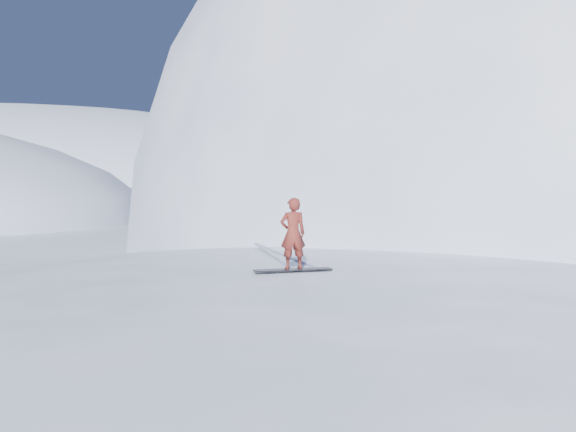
# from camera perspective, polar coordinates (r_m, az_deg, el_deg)

# --- Properties ---
(ground) EXTENTS (400.00, 400.00, 0.00)m
(ground) POSITION_cam_1_polar(r_m,az_deg,el_deg) (12.91, 5.38, -16.26)
(ground) COLOR white
(ground) RESTS_ON ground
(near_ridge) EXTENTS (36.00, 28.00, 4.80)m
(near_ridge) POSITION_cam_1_polar(r_m,az_deg,el_deg) (15.92, 6.82, -12.54)
(near_ridge) COLOR white
(near_ridge) RESTS_ON ground
(peak_shoulder) EXTENTS (28.00, 24.00, 18.00)m
(peak_shoulder) POSITION_cam_1_polar(r_m,az_deg,el_deg) (34.54, 15.21, -4.19)
(peak_shoulder) COLOR white
(peak_shoulder) RESTS_ON ground
(far_ridge_c) EXTENTS (140.00, 90.00, 36.00)m
(far_ridge_c) POSITION_cam_1_polar(r_m,az_deg,el_deg) (127.68, -23.06, 0.85)
(far_ridge_c) COLOR white
(far_ridge_c) RESTS_ON ground
(wind_bumps) EXTENTS (16.00, 14.40, 1.00)m
(wind_bumps) POSITION_cam_1_polar(r_m,az_deg,el_deg) (14.82, 1.54, -13.70)
(wind_bumps) COLOR white
(wind_bumps) RESTS_ON ground
(snowboard) EXTENTS (1.70, 0.56, 0.03)m
(snowboard) POSITION_cam_1_polar(r_m,az_deg,el_deg) (13.59, 0.44, -4.80)
(snowboard) COLOR black
(snowboard) RESTS_ON near_ridge
(snowboarder) EXTENTS (0.60, 0.44, 1.51)m
(snowboarder) POSITION_cam_1_polar(r_m,az_deg,el_deg) (13.51, 0.44, -1.57)
(snowboarder) COLOR maroon
(snowboarder) RESTS_ON snowboard
(board_tracks) EXTENTS (1.17, 5.98, 0.04)m
(board_tracks) POSITION_cam_1_polar(r_m,az_deg,el_deg) (16.51, -0.93, -3.39)
(board_tracks) COLOR silver
(board_tracks) RESTS_ON ground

